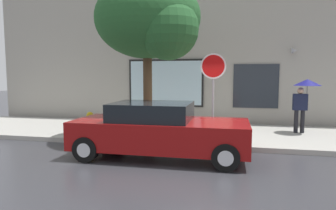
% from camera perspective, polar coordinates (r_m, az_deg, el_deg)
% --- Properties ---
extents(ground_plane, '(60.00, 60.00, 0.00)m').
position_cam_1_polar(ground_plane, '(7.77, 5.29, -10.33)').
color(ground_plane, '#333338').
extents(sidewalk, '(20.00, 4.00, 0.15)m').
position_cam_1_polar(sidewalk, '(10.66, 7.22, -5.52)').
color(sidewalk, '#A3A099').
rests_on(sidewalk, ground).
extents(building_facade, '(20.00, 0.67, 7.00)m').
position_cam_1_polar(building_facade, '(13.01, 8.31, 11.55)').
color(building_facade, '#9E998E').
rests_on(building_facade, ground).
extents(parked_car, '(4.51, 1.90, 1.43)m').
position_cam_1_polar(parked_car, '(7.81, -1.78, -4.86)').
color(parked_car, maroon).
rests_on(parked_car, ground).
extents(fire_hydrant, '(0.30, 0.44, 0.79)m').
position_cam_1_polar(fire_hydrant, '(10.21, -14.70, -3.52)').
color(fire_hydrant, yellow).
rests_on(fire_hydrant, sidewalk).
extents(pedestrian_with_umbrella, '(0.91, 0.91, 1.86)m').
position_cam_1_polar(pedestrian_with_umbrella, '(11.21, 24.74, 2.43)').
color(pedestrian_with_umbrella, black).
rests_on(pedestrian_with_umbrella, sidewalk).
extents(street_tree, '(3.36, 2.85, 5.03)m').
position_cam_1_polar(street_tree, '(9.58, -3.23, 15.80)').
color(street_tree, '#4C3823').
rests_on(street_tree, sidewalk).
extents(stop_sign, '(0.76, 0.10, 2.64)m').
position_cam_1_polar(stop_sign, '(8.99, 8.64, 4.85)').
color(stop_sign, gray).
rests_on(stop_sign, sidewalk).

